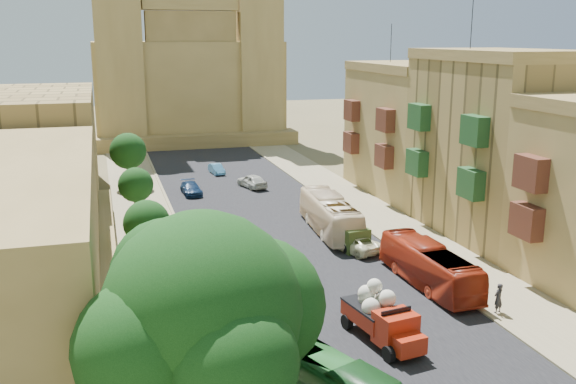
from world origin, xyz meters
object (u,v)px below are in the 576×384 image
street_tree_a (166,283)px  car_blue_a (256,267)px  olive_pickup (346,235)px  pedestrian_a (498,298)px  street_tree_c (136,185)px  car_white_a (211,225)px  red_truck (382,316)px  street_tree_b (147,224)px  bus_cream_east (330,215)px  church (186,73)px  pedestrian_c (434,259)px  car_cream (354,243)px  ficus_tree (205,317)px  car_white_b (252,181)px  car_dkblue (191,189)px  car_blue_b (217,169)px  bus_red_east (429,266)px

street_tree_a → car_blue_a: 11.41m
olive_pickup → pedestrian_a: pedestrian_a is taller
street_tree_c → car_white_a: 7.71m
car_blue_a → red_truck: bearing=-54.5°
car_white_a → street_tree_b: bearing=-139.0°
bus_cream_east → pedestrian_a: size_ratio=6.02×
church → pedestrian_c: size_ratio=21.95×
street_tree_b → red_truck: street_tree_b is taller
car_cream → red_truck: bearing=54.9°
street_tree_a → pedestrian_c: 18.83m
ficus_tree → car_white_b: ficus_tree is taller
street_tree_a → car_white_a: size_ratio=1.42×
car_dkblue → car_blue_b: size_ratio=1.24×
olive_pickup → street_tree_b: bearing=-176.8°
car_dkblue → car_blue_b: 9.64m
street_tree_b → car_white_a: (5.20, 6.80, -2.45)m
bus_red_east → car_white_b: bus_red_east is taller
car_white_a → car_dkblue: bearing=77.2°
car_blue_a → car_blue_b: (3.11, 31.24, -0.03)m
bus_red_east → car_blue_b: 36.52m
red_truck → pedestrian_a: size_ratio=3.17×
car_white_b → olive_pickup: bearing=80.9°
olive_pickup → car_white_b: (-2.30, 19.78, -0.13)m
church → olive_pickup: (4.00, -53.82, -8.69)m
bus_red_east → car_blue_a: bus_red_east is taller
car_dkblue → pedestrian_c: bearing=-66.8°
car_cream → pedestrian_c: size_ratio=2.62×
street_tree_c → car_blue_a: 16.51m
bus_red_east → car_cream: size_ratio=2.11×
street_tree_c → pedestrian_a: street_tree_c is taller
street_tree_a → car_dkblue: size_ratio=1.32×
ficus_tree → pedestrian_a: ficus_tree is taller
church → car_blue_a: bearing=-93.6°
red_truck → olive_pickup: bearing=75.4°
church → pedestrian_c: bearing=-82.9°
street_tree_c → pedestrian_a: bearing=-53.9°
street_tree_c → car_blue_a: (6.39, -15.04, -2.36)m
red_truck → car_blue_a: (-3.87, 10.56, -0.75)m
street_tree_c → car_cream: (14.12, -12.40, -2.33)m
street_tree_a → pedestrian_c: (17.50, 6.37, -2.76)m
car_white_a → car_cream: 11.47m
olive_pickup → bus_red_east: bus_red_east is taller
street_tree_c → bus_red_east: street_tree_c is taller
street_tree_a → car_dkblue: bearing=80.1°
street_tree_c → red_truck: size_ratio=0.82×
ficus_tree → street_tree_a: bearing=94.2°
car_white_a → car_cream: bearing=-50.5°
olive_pickup → car_dkblue: bearing=114.6°
car_white_a → pedestrian_c: pedestrian_c is taller
bus_red_east → car_dkblue: bus_red_east is taller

